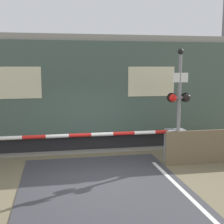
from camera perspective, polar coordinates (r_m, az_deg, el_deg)
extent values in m
plane|color=#6B6047|center=(9.06, -2.32, -11.90)|extent=(80.00, 80.00, 0.00)
cube|color=gray|center=(12.97, -4.97, -5.57)|extent=(36.00, 3.20, 0.03)
cube|color=#595451|center=(12.26, -4.63, -6.08)|extent=(36.00, 0.08, 0.10)
cube|color=#595451|center=(13.66, -5.27, -4.58)|extent=(36.00, 0.08, 0.10)
cube|color=black|center=(12.92, -16.20, -4.64)|extent=(16.36, 2.32, 0.60)
cube|color=#42564C|center=(12.63, -16.57, 4.30)|extent=(17.78, 2.72, 3.43)
cube|color=gray|center=(12.64, -16.93, 12.62)|extent=(17.43, 2.51, 0.24)
cube|color=beige|center=(11.74, 7.21, 5.56)|extent=(1.78, 0.02, 1.10)
cube|color=beige|center=(11.25, -17.34, 5.12)|extent=(1.78, 0.02, 1.10)
cube|color=gray|center=(10.44, 11.41, -6.12)|extent=(0.60, 0.44, 1.11)
cylinder|color=gray|center=(10.32, 11.49, -3.48)|extent=(0.16, 0.16, 0.18)
cylinder|color=red|center=(10.20, 9.70, -3.57)|extent=(0.69, 0.11, 0.11)
cylinder|color=white|center=(9.99, 6.00, -3.76)|extent=(0.69, 0.11, 0.11)
cylinder|color=red|center=(9.82, 2.15, -3.93)|extent=(0.69, 0.11, 0.11)
cylinder|color=white|center=(9.69, -1.82, -4.09)|extent=(0.69, 0.11, 0.11)
cylinder|color=red|center=(9.61, -5.87, -4.23)|extent=(0.69, 0.11, 0.11)
cylinder|color=white|center=(9.58, -9.97, -4.36)|extent=(0.69, 0.11, 0.11)
cylinder|color=red|center=(9.60, -14.07, -4.46)|extent=(0.69, 0.11, 0.11)
cylinder|color=white|center=(9.67, -18.14, -4.54)|extent=(0.69, 0.11, 0.11)
cylinder|color=gray|center=(10.05, 12.12, 0.21)|extent=(0.11, 0.11, 3.49)
cube|color=gray|center=(10.00, 12.19, 2.59)|extent=(0.58, 0.07, 0.07)
sphere|color=red|center=(9.86, 11.08, 2.55)|extent=(0.24, 0.24, 0.24)
sphere|color=black|center=(10.04, 13.51, 2.57)|extent=(0.24, 0.24, 0.24)
cylinder|color=black|center=(9.97, 10.85, 2.61)|extent=(0.30, 0.06, 0.30)
cylinder|color=black|center=(10.14, 13.25, 2.63)|extent=(0.30, 0.06, 0.30)
cube|color=white|center=(9.92, 12.39, 6.17)|extent=(0.50, 0.02, 0.29)
sphere|color=black|center=(9.96, 12.45, 10.77)|extent=(0.18, 0.18, 0.18)
cylinder|color=slate|center=(16.94, 19.49, 8.08)|extent=(0.20, 0.20, 6.37)
cube|color=#726047|center=(10.88, 19.51, -5.87)|extent=(3.90, 0.06, 1.10)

